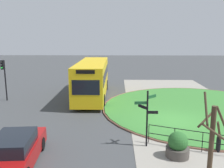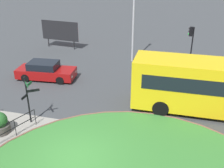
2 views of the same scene
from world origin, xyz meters
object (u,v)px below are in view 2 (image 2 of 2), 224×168
(lamppost_tall, at_px, (134,14))
(billboard_left, at_px, (60,31))
(signpost_directional, at_px, (28,96))
(car_near_lane, at_px, (46,71))
(bus_yellow, at_px, (219,87))
(traffic_light_near, at_px, (191,38))

(lamppost_tall, xyz_separation_m, billboard_left, (-8.07, 2.07, -2.53))
(signpost_directional, xyz_separation_m, car_near_lane, (-2.09, 5.90, -1.06))
(lamppost_tall, bearing_deg, car_near_lane, -135.72)
(signpost_directional, relative_size, car_near_lane, 0.63)
(signpost_directional, relative_size, lamppost_tall, 0.36)
(car_near_lane, height_order, lamppost_tall, lamppost_tall)
(car_near_lane, height_order, billboard_left, billboard_left)
(bus_yellow, bearing_deg, traffic_light_near, -77.79)
(bus_yellow, relative_size, car_near_lane, 2.20)
(car_near_lane, bearing_deg, lamppost_tall, 39.18)
(lamppost_tall, bearing_deg, traffic_light_near, -3.45)
(signpost_directional, bearing_deg, car_near_lane, 109.48)
(signpost_directional, xyz_separation_m, lamppost_tall, (3.76, 11.60, 2.63))
(bus_yellow, bearing_deg, car_near_lane, -9.88)
(signpost_directional, bearing_deg, lamppost_tall, 72.04)
(car_near_lane, xyz_separation_m, billboard_left, (-2.22, 7.78, 1.15))
(traffic_light_near, bearing_deg, lamppost_tall, 7.95)
(bus_yellow, distance_m, car_near_lane, 12.77)
(traffic_light_near, xyz_separation_m, billboard_left, (-13.09, 2.37, -0.81))
(car_near_lane, distance_m, traffic_light_near, 12.29)
(car_near_lane, relative_size, billboard_left, 1.11)
(signpost_directional, bearing_deg, billboard_left, 107.50)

